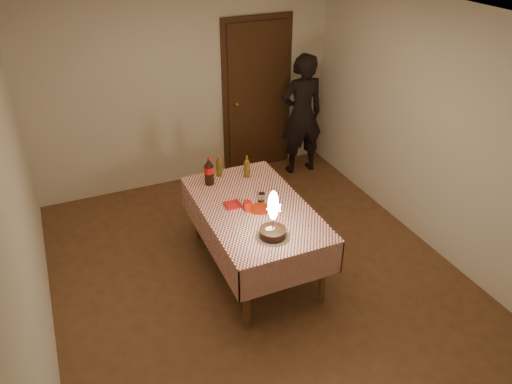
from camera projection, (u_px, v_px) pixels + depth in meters
The scene contains 12 objects.
ground at pixel (255, 272), 5.24m from camera, with size 4.00×4.50×0.01m, color brown.
room_shell at pixel (254, 123), 4.47m from camera, with size 4.04×4.54×2.62m.
dining_table at pixel (254, 215), 4.99m from camera, with size 1.02×1.72×0.76m.
birthday_cake at pixel (273, 224), 4.43m from camera, with size 0.31×0.31×0.47m.
red_plate at pixel (260, 209), 4.89m from camera, with size 0.22×0.22×0.01m, color #A9250B.
red_cup at pixel (247, 206), 4.85m from camera, with size 0.08×0.08×0.10m, color #A8190B.
clear_cup at pixel (262, 197), 5.00m from camera, with size 0.07×0.07×0.09m, color white.
napkin_stack at pixel (233, 205), 4.94m from camera, with size 0.15×0.15×0.02m, color #B51416.
cola_bottle at pixel (209, 171), 5.25m from camera, with size 0.10×0.10×0.32m.
amber_bottle_left at pixel (219, 166), 5.42m from camera, with size 0.06×0.06×0.25m.
amber_bottle_right at pixel (247, 167), 5.40m from camera, with size 0.06×0.06×0.25m.
photographer at pixel (302, 115), 6.79m from camera, with size 0.63×0.46×1.69m.
Camera 1 is at (-1.61, -3.75, 3.40)m, focal length 35.00 mm.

